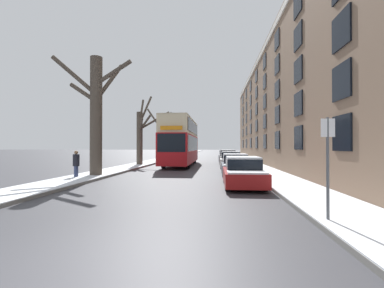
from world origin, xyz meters
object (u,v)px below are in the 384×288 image
double_decker_bus (181,140)px  parked_car_0 (243,173)px  bare_tree_left_0 (96,111)px  street_sign_post (328,164)px  parked_car_2 (230,160)px  parked_car_4 (226,156)px  bare_tree_left_2 (160,138)px  parked_car_3 (228,158)px  pedestrian_left_sidewalk (76,164)px  bare_tree_left_1 (141,133)px  oncoming_van (188,150)px  parked_car_1 (235,165)px

double_decker_bus → parked_car_0: 14.28m
bare_tree_left_0 → street_sign_post: bearing=-41.4°
double_decker_bus → parked_car_2: (4.80, -2.38, -1.93)m
parked_car_4 → parked_car_2: bearing=-90.0°
bare_tree_left_2 → double_decker_bus: (3.90, -7.99, -0.43)m
parked_car_3 → pedestrian_left_sidewalk: pedestrian_left_sidewalk is taller
parked_car_0 → parked_car_2: 10.94m
bare_tree_left_1 → parked_car_0: (8.71, -12.54, -2.57)m
bare_tree_left_1 → oncoming_van: (2.46, 19.61, -1.89)m
oncoming_van → street_sign_post: size_ratio=2.03×
parked_car_3 → pedestrian_left_sidewalk: 17.12m
parked_car_2 → street_sign_post: size_ratio=1.61×
bare_tree_left_0 → double_decker_bus: bearing=69.2°
street_sign_post → parked_car_0: bearing=103.1°
bare_tree_left_0 → parked_car_4: size_ratio=1.66×
parked_car_0 → bare_tree_left_1: bearing=124.8°
bare_tree_left_2 → oncoming_van: bare_tree_left_2 is taller
bare_tree_left_2 → parked_car_2: 13.74m
pedestrian_left_sidewalk → bare_tree_left_0: bearing=144.7°
bare_tree_left_2 → parked_car_1: bearing=-61.7°
bare_tree_left_0 → parked_car_1: (8.74, 2.17, -3.46)m
bare_tree_left_0 → street_sign_post: 13.74m
parked_car_2 → pedestrian_left_sidewalk: (-9.36, -9.15, 0.25)m
parked_car_4 → pedestrian_left_sidewalk: bearing=-114.4°
parked_car_3 → double_decker_bus: bearing=-149.6°
parked_car_1 → pedestrian_left_sidewalk: (-9.36, -3.34, 0.27)m
bare_tree_left_2 → parked_car_4: bare_tree_left_2 is taller
bare_tree_left_1 → pedestrian_left_sidewalk: size_ratio=4.30×
bare_tree_left_1 → parked_car_3: size_ratio=1.61×
pedestrian_left_sidewalk → street_sign_post: size_ratio=0.64×
bare_tree_left_1 → parked_car_0: size_ratio=1.77×
bare_tree_left_1 → double_decker_bus: bearing=11.2°
pedestrian_left_sidewalk → street_sign_post: street_sign_post is taller
parked_car_4 → oncoming_van: 11.60m
parked_car_0 → oncoming_van: 32.75m
parked_car_2 → parked_car_4: parked_car_4 is taller
parked_car_0 → street_sign_post: bearing=-76.9°
bare_tree_left_2 → oncoming_van: bearing=77.3°
parked_car_0 → oncoming_van: (-6.25, 32.15, 0.67)m
parked_car_2 → parked_car_3: 5.18m
bare_tree_left_1 → bare_tree_left_2: bearing=89.9°
bare_tree_left_2 → bare_tree_left_1: bearing=-90.1°
parked_car_3 → oncoming_van: 17.21m
parked_car_1 → oncoming_van: oncoming_van is taller
bare_tree_left_0 → parked_car_3: size_ratio=1.69×
bare_tree_left_0 → oncoming_van: bare_tree_left_0 is taller
bare_tree_left_2 → parked_car_3: bearing=-30.8°
bare_tree_left_2 → parked_car_3: bare_tree_left_2 is taller
parked_car_2 → parked_car_4: (-0.00, 11.46, 0.02)m
bare_tree_left_0 → parked_car_3: 16.17m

